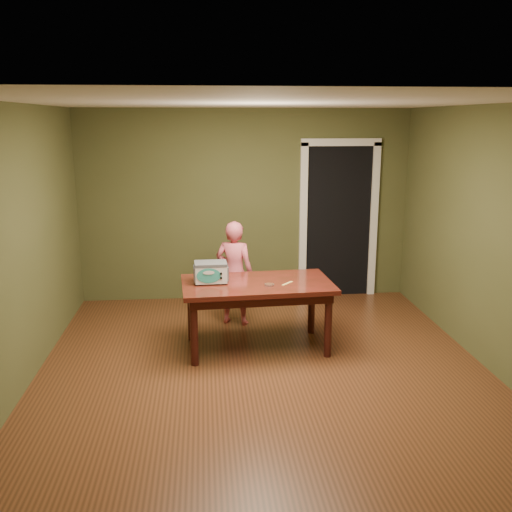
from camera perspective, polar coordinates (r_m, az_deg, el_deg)
The scene contains 8 objects.
floor at distance 5.79m, azimuth 0.84°, elevation -11.52°, with size 5.00×5.00×0.00m, color brown.
room_shell at distance 5.30m, azimuth 0.91°, elevation 5.45°, with size 4.52×5.02×2.61m.
doorway at distance 8.33m, azimuth 7.76°, elevation 3.75°, with size 1.10×0.66×2.25m.
dining_table at distance 6.14m, azimuth 0.11°, elevation -3.53°, with size 1.65×1.00×0.75m.
toy_oven at distance 6.09m, azimuth -4.55°, elevation -1.57°, with size 0.37×0.26×0.22m.
baking_pan at distance 5.98m, azimuth 1.34°, elevation -2.89°, with size 0.10×0.10×0.02m.
spatula at distance 6.06m, azimuth 3.16°, elevation -2.75°, with size 0.18×0.03×0.01m, color #F0CB68.
child at distance 6.90m, azimuth -2.17°, elevation -1.71°, with size 0.47×0.31×1.28m, color #D45766.
Camera 1 is at (-0.56, -5.22, 2.45)m, focal length 40.00 mm.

